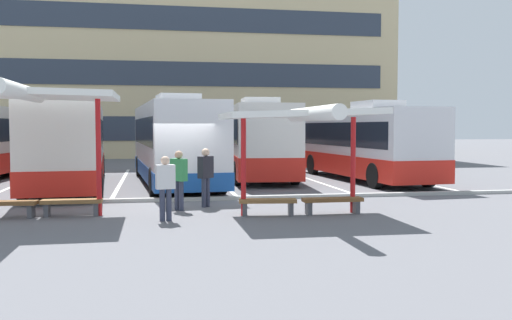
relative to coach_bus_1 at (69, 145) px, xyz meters
name	(u,v)px	position (x,y,z in m)	size (l,w,h in m)	color
ground_plane	(177,202)	(4.06, -5.71, -1.65)	(160.00, 160.00, 0.00)	slate
terminal_building	(161,37)	(4.08, 27.03, 8.66)	(37.52, 15.64, 23.35)	#D1BC8C
coach_bus_1	(69,145)	(0.00, 0.00, 0.00)	(3.52, 12.57, 3.57)	silver
coach_bus_2	(174,143)	(4.19, 0.00, 0.07)	(3.53, 11.55, 3.65)	silver
coach_bus_3	(257,142)	(8.16, 2.45, 0.04)	(3.30, 10.66, 3.67)	silver
coach_bus_4	(364,145)	(12.66, 0.24, -0.05)	(3.33, 10.22, 3.49)	silver
lane_stripe_1	(20,183)	(-2.23, 1.40, -1.64)	(0.16, 14.00, 0.01)	white
lane_stripe_2	(122,181)	(1.96, 1.40, -1.64)	(0.16, 14.00, 0.01)	white
lane_stripe_3	(217,180)	(6.16, 1.40, -1.64)	(0.16, 14.00, 0.01)	white
lane_stripe_4	(307,178)	(10.35, 1.40, -1.64)	(0.16, 14.00, 0.01)	white
lane_stripe_5	(392,177)	(14.54, 1.40, -1.64)	(0.16, 14.00, 0.01)	white
waiting_shelter_0	(31,96)	(0.27, -8.47, 1.53)	(4.24, 5.18, 3.40)	red
bench_0	(0,205)	(-0.63, -8.18, -1.31)	(1.92, 0.64, 0.45)	brown
bench_1	(72,204)	(1.17, -8.16, -1.31)	(1.59, 0.46, 0.45)	brown
waiting_shelter_1	(302,116)	(7.26, -9.17, 1.03)	(4.09, 4.88, 2.89)	red
bench_2	(268,203)	(6.36, -9.00, -1.32)	(1.58, 0.60, 0.45)	brown
bench_3	(333,202)	(8.16, -9.08, -1.31)	(1.66, 0.43, 0.45)	brown
platform_kerb	(176,199)	(4.06, -5.59, -1.59)	(44.00, 0.24, 0.12)	#ADADA8
waiting_passenger_0	(179,176)	(4.05, -7.63, -0.65)	(0.50, 0.51, 1.71)	#33384C
waiting_passenger_1	(206,173)	(4.87, -7.08, -0.62)	(0.51, 0.52, 1.75)	#33384C
waiting_passenger_2	(165,184)	(3.63, -9.40, -0.69)	(0.51, 0.30, 1.66)	#33384C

